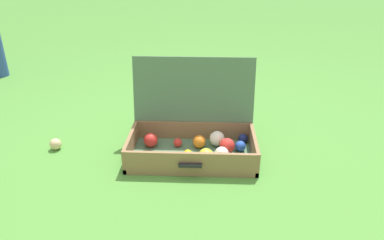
{
  "coord_description": "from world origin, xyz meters",
  "views": [
    {
      "loc": [
        0.1,
        -1.63,
        0.99
      ],
      "look_at": [
        0.03,
        -0.0,
        0.22
      ],
      "focal_mm": 33.7,
      "sensor_mm": 36.0,
      "label": 1
    }
  ],
  "objects": [
    {
      "name": "open_suitcase",
      "position": [
        0.04,
        0.05,
        0.11
      ],
      "size": [
        0.66,
        0.44,
        0.48
      ],
      "color": "#4C7051",
      "rests_on": "ground"
    },
    {
      "name": "stray_ball_on_grass",
      "position": [
        -0.71,
        0.05,
        0.03
      ],
      "size": [
        0.06,
        0.06,
        0.06
      ],
      "primitive_type": "sphere",
      "color": "#D1B784",
      "rests_on": "ground"
    },
    {
      "name": "ground_plane",
      "position": [
        0.0,
        0.0,
        0.0
      ],
      "size": [
        16.0,
        16.0,
        0.0
      ],
      "primitive_type": "plane",
      "color": "#4C8C38"
    }
  ]
}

